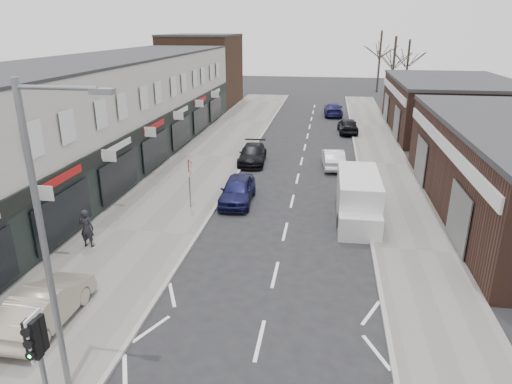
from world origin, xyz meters
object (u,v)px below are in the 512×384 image
at_px(parked_car_right_b, 348,126).
at_px(parked_car_left_a, 237,190).
at_px(parked_car_right_a, 333,158).
at_px(parked_car_right_c, 333,109).
at_px(white_van, 358,198).
at_px(pedestrian, 87,228).
at_px(parked_car_left_b, 252,154).
at_px(sedan_on_pavement, 45,305).
at_px(warning_sign, 190,169).
at_px(street_lamp, 49,232).
at_px(traffic_light, 38,346).

bearing_deg(parked_car_right_b, parked_car_left_a, 66.34).
xyz_separation_m(parked_car_right_a, parked_car_right_c, (0.00, 19.38, 0.05)).
relative_size(white_van, parked_car_right_c, 1.20).
height_order(pedestrian, parked_car_left_b, pedestrian).
bearing_deg(parked_car_right_a, white_van, 92.91).
bearing_deg(parked_car_left_a, sedan_on_pavement, -110.26).
distance_m(sedan_on_pavement, parked_car_left_a, 12.38).
distance_m(parked_car_left_a, parked_car_right_a, 9.04).
bearing_deg(warning_sign, pedestrian, -121.12).
bearing_deg(parked_car_right_c, pedestrian, 70.33).
distance_m(parked_car_left_a, parked_car_left_b, 7.65).
bearing_deg(parked_car_right_c, street_lamp, 78.41).
distance_m(traffic_light, parked_car_right_c, 42.76).
relative_size(parked_car_left_a, parked_car_right_c, 0.89).
distance_m(traffic_light, parked_car_right_a, 23.84).
relative_size(sedan_on_pavement, parked_car_right_b, 1.00).
relative_size(warning_sign, parked_car_left_a, 0.65).
height_order(traffic_light, parked_car_right_b, traffic_light).
bearing_deg(parked_car_left_b, sedan_on_pavement, -103.65).
bearing_deg(warning_sign, traffic_light, -86.90).
bearing_deg(traffic_light, street_lamp, 95.88).
xyz_separation_m(traffic_light, parked_car_left_a, (1.45, 15.41, -1.71)).
relative_size(parked_car_left_b, parked_car_right_c, 0.94).
xyz_separation_m(pedestrian, parked_car_left_b, (4.83, 14.12, -0.33)).
bearing_deg(parked_car_right_a, sedan_on_pavement, 59.74).
xyz_separation_m(traffic_light, white_van, (7.80, 14.27, -1.38)).
distance_m(traffic_light, sedan_on_pavement, 4.68).
relative_size(parked_car_right_a, parked_car_right_b, 0.95).
height_order(street_lamp, white_van, street_lamp).
distance_m(street_lamp, parked_car_right_b, 33.75).
relative_size(warning_sign, parked_car_left_b, 0.61).
height_order(warning_sign, parked_car_right_b, warning_sign).
bearing_deg(pedestrian, parked_car_right_a, -126.05).
relative_size(traffic_light, street_lamp, 0.39).
height_order(street_lamp, parked_car_left_b, street_lamp).
distance_m(traffic_light, parked_car_left_a, 15.57).
relative_size(pedestrian, parked_car_right_c, 0.36).
xyz_separation_m(sedan_on_pavement, parked_car_left_b, (3.43, 19.40, -0.14)).
height_order(warning_sign, parked_car_left_b, warning_sign).
distance_m(traffic_light, parked_car_right_b, 34.71).
bearing_deg(parked_car_right_b, parked_car_right_c, -85.53).
height_order(pedestrian, parked_car_left_a, pedestrian).
relative_size(street_lamp, parked_car_right_b, 1.98).
distance_m(parked_car_left_b, parked_car_right_c, 19.97).
relative_size(parked_car_left_a, parked_car_right_b, 1.03).
bearing_deg(traffic_light, parked_car_right_b, 76.83).
height_order(street_lamp, sedan_on_pavement, street_lamp).
distance_m(white_van, parked_car_left_b, 11.11).
bearing_deg(street_lamp, parked_car_right_a, 72.72).
distance_m(traffic_light, parked_car_left_b, 23.13).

